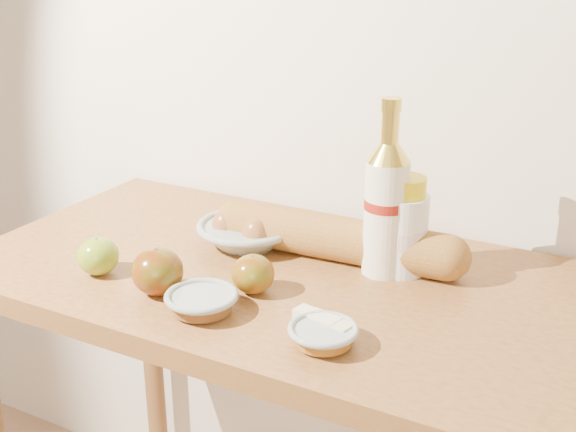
% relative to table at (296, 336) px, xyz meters
% --- Properties ---
extents(back_wall, '(3.50, 0.02, 2.60)m').
position_rel_table_xyz_m(back_wall, '(0.00, 0.33, 0.52)').
color(back_wall, silver).
rests_on(back_wall, ground).
extents(table, '(1.20, 0.60, 0.90)m').
position_rel_table_xyz_m(table, '(0.00, 0.00, 0.00)').
color(table, '#9D6732').
rests_on(table, ground).
extents(bourbon_bottle, '(0.10, 0.10, 0.31)m').
position_rel_table_xyz_m(bourbon_bottle, '(0.13, 0.08, 0.25)').
color(bourbon_bottle, '#EAE3C6').
rests_on(bourbon_bottle, table).
extents(cream_bottle, '(0.11, 0.11, 0.17)m').
position_rel_table_xyz_m(cream_bottle, '(0.16, 0.10, 0.20)').
color(cream_bottle, silver).
rests_on(cream_bottle, table).
extents(egg_bowl, '(0.21, 0.21, 0.07)m').
position_rel_table_xyz_m(egg_bowl, '(-0.14, 0.08, 0.15)').
color(egg_bowl, '#8E9B96').
rests_on(egg_bowl, table).
extents(baguette, '(0.50, 0.11, 0.08)m').
position_rel_table_xyz_m(baguette, '(0.03, 0.09, 0.16)').
color(baguette, '#A77533').
rests_on(baguette, table).
extents(apple_yellowgreen, '(0.09, 0.09, 0.07)m').
position_rel_table_xyz_m(apple_yellowgreen, '(-0.31, -0.16, 0.16)').
color(apple_yellowgreen, '#A29720').
rests_on(apple_yellowgreen, table).
extents(apple_redgreen_front, '(0.10, 0.10, 0.08)m').
position_rel_table_xyz_m(apple_redgreen_front, '(-0.17, -0.17, 0.16)').
color(apple_redgreen_front, maroon).
rests_on(apple_redgreen_front, table).
extents(apple_redgreen_right, '(0.09, 0.09, 0.07)m').
position_rel_table_xyz_m(apple_redgreen_right, '(-0.03, -0.09, 0.16)').
color(apple_redgreen_right, '#971408').
rests_on(apple_redgreen_right, table).
extents(sugar_bowl, '(0.14, 0.14, 0.03)m').
position_rel_table_xyz_m(sugar_bowl, '(-0.07, -0.19, 0.14)').
color(sugar_bowl, gray).
rests_on(sugar_bowl, table).
extents(syrup_bowl, '(0.14, 0.14, 0.03)m').
position_rel_table_xyz_m(syrup_bowl, '(0.14, -0.19, 0.14)').
color(syrup_bowl, '#94A19B').
rests_on(syrup_bowl, table).
extents(butter_stick, '(0.10, 0.05, 0.03)m').
position_rel_table_xyz_m(butter_stick, '(0.13, -0.16, 0.14)').
color(butter_stick, beige).
rests_on(butter_stick, table).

